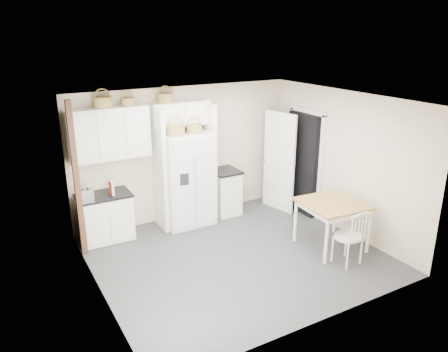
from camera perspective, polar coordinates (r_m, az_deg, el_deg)
floor at (r=7.43m, az=1.72°, el=-10.39°), size 4.50×4.50×0.00m
ceiling at (r=6.58m, az=1.94°, el=9.82°), size 4.50×4.50×0.00m
wall_back at (r=8.59m, az=-5.13°, el=2.99°), size 4.50×0.00×4.50m
wall_left at (r=6.11m, az=-16.57°, el=-4.36°), size 0.00×4.00×4.00m
wall_right at (r=8.24m, az=15.33°, el=1.71°), size 0.00×4.00×4.00m
refrigerator at (r=8.34m, az=-4.97°, el=-0.36°), size 0.93×0.75×1.80m
base_cab_left at (r=8.09m, az=-15.20°, el=-5.31°), size 0.89×0.56×0.82m
base_cab_right at (r=8.92m, az=0.10°, el=-2.16°), size 0.50×0.60×0.88m
dining_table at (r=7.77m, az=13.82°, el=-6.20°), size 1.07×1.07×0.83m
windsor_chair at (r=7.29m, az=15.89°, el=-7.61°), size 0.49×0.45×0.94m
counter_left at (r=7.93m, az=-15.46°, el=-2.47°), size 0.93×0.60×0.04m
counter_right at (r=8.76m, az=0.10°, el=0.65°), size 0.54×0.64×0.04m
toaster at (r=7.77m, az=-17.62°, el=-2.30°), size 0.26×0.16×0.17m
cookbook_red at (r=7.84m, az=-14.50°, el=-1.59°), size 0.06×0.16×0.23m
cookbook_cream at (r=7.84m, az=-14.43°, el=-1.49°), size 0.04×0.17×0.26m
basket_upper_b at (r=7.69m, az=-15.57°, el=9.25°), size 0.31×0.31×0.18m
basket_upper_c at (r=7.81m, az=-12.44°, el=9.45°), size 0.23×0.23×0.13m
basket_bridge_a at (r=8.03m, az=-7.66°, el=10.08°), size 0.30×0.30×0.17m
basket_fridge_a at (r=7.90m, az=-6.34°, el=5.98°), size 0.34×0.34×0.18m
basket_fridge_b at (r=8.05m, az=-3.90°, el=6.20°), size 0.29×0.29×0.15m
upper_cabinet at (r=7.80m, az=-14.83°, el=5.38°), size 1.40×0.34×0.90m
bridge_cabinet at (r=8.19m, az=-5.75°, el=8.13°), size 1.12×0.34×0.45m
fridge_panel_left at (r=8.12m, az=-8.44°, el=0.83°), size 0.08×0.60×2.30m
fridge_panel_right at (r=8.52m, az=-2.05°, el=1.87°), size 0.08×0.60×2.30m
trim_post at (r=7.37m, az=-18.68°, el=-0.63°), size 0.09×0.09×2.60m
doorway_void at (r=8.96m, az=10.33°, el=1.59°), size 0.18×0.85×2.05m
door_slab at (r=9.00m, az=7.20°, el=1.82°), size 0.21×0.79×2.05m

